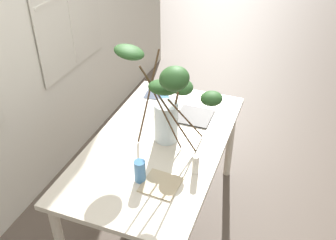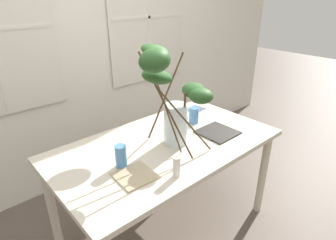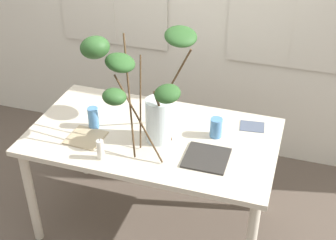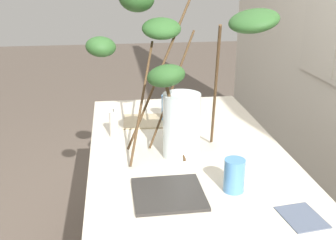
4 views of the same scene
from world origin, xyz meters
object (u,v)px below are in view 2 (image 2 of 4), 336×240
(drinking_glass_blue_left, at_px, (121,156))
(drinking_glass_blue_right, at_px, (194,115))
(dining_table, at_px, (166,154))
(pillar_candle, at_px, (177,167))
(vase_with_branches, at_px, (171,97))
(plate_square_right, at_px, (217,132))
(plate_square_left, at_px, (135,175))

(drinking_glass_blue_left, bearing_deg, drinking_glass_blue_right, 10.31)
(dining_table, xyz_separation_m, pillar_candle, (-0.20, -0.31, 0.15))
(vase_with_branches, bearing_deg, plate_square_right, -11.72)
(dining_table, xyz_separation_m, plate_square_left, (-0.37, -0.16, 0.09))
(drinking_glass_blue_right, bearing_deg, pillar_candle, -143.98)
(dining_table, height_order, plate_square_right, plate_square_right)
(dining_table, distance_m, vase_with_branches, 0.43)
(vase_with_branches, bearing_deg, plate_square_left, -163.77)
(vase_with_branches, height_order, plate_square_left, vase_with_branches)
(dining_table, distance_m, plate_square_right, 0.40)
(dining_table, relative_size, plate_square_left, 7.33)
(plate_square_left, bearing_deg, drinking_glass_blue_left, 91.42)
(drinking_glass_blue_left, xyz_separation_m, drinking_glass_blue_right, (0.74, 0.13, -0.01))
(vase_with_branches, height_order, plate_square_right, vase_with_branches)
(dining_table, bearing_deg, vase_with_branches, -97.41)
(plate_square_left, bearing_deg, plate_square_right, 2.11)
(dining_table, relative_size, plate_square_right, 6.13)
(drinking_glass_blue_right, distance_m, pillar_candle, 0.70)
(pillar_candle, bearing_deg, vase_with_branches, 53.40)
(vase_with_branches, xyz_separation_m, drinking_glass_blue_right, (0.37, 0.15, -0.28))
(drinking_glass_blue_right, height_order, pillar_candle, pillar_candle)
(plate_square_left, distance_m, plate_square_right, 0.74)
(dining_table, xyz_separation_m, plate_square_right, (0.37, -0.13, 0.09))
(dining_table, relative_size, vase_with_branches, 1.95)
(vase_with_branches, xyz_separation_m, drinking_glass_blue_left, (-0.36, 0.02, -0.27))
(drinking_glass_blue_left, distance_m, plate_square_left, 0.14)
(plate_square_left, relative_size, pillar_candle, 1.54)
(drinking_glass_blue_left, distance_m, drinking_glass_blue_right, 0.75)
(vase_with_branches, distance_m, pillar_candle, 0.43)
(vase_with_branches, xyz_separation_m, plate_square_right, (0.37, -0.08, -0.34))
(plate_square_right, height_order, pillar_candle, pillar_candle)
(vase_with_branches, xyz_separation_m, plate_square_left, (-0.36, -0.10, -0.34))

